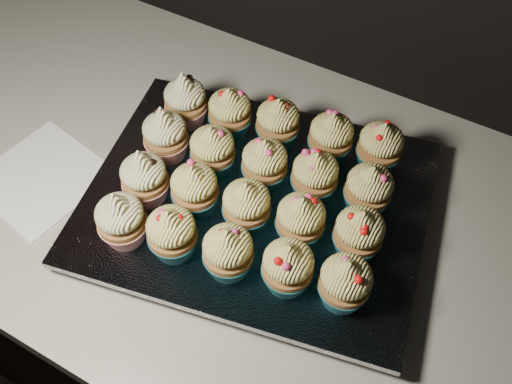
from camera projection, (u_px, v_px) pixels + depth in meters
cabinet at (294, 350)px, 1.17m from camera, size 2.40×0.60×0.86m
worktop at (311, 234)px, 0.80m from camera, size 2.44×0.64×0.04m
napkin at (42, 178)px, 0.83m from camera, size 0.19×0.19×0.00m
baking_tray at (256, 208)px, 0.79m from camera, size 0.47×0.39×0.02m
foil_lining at (256, 201)px, 0.78m from camera, size 0.51×0.43×0.01m
cupcake_0 at (121, 219)px, 0.71m from camera, size 0.06×0.06×0.10m
cupcake_1 at (172, 233)px, 0.70m from camera, size 0.06×0.06×0.08m
cupcake_2 at (228, 252)px, 0.68m from camera, size 0.06×0.06×0.08m
cupcake_3 at (288, 267)px, 0.67m from camera, size 0.06×0.06×0.08m
cupcake_4 at (345, 282)px, 0.66m from camera, size 0.06×0.06×0.08m
cupcake_5 at (144, 177)px, 0.74m from camera, size 0.06×0.06×0.10m
cupcake_6 at (195, 189)px, 0.74m from camera, size 0.06×0.06×0.08m
cupcake_7 at (247, 205)px, 0.72m from camera, size 0.06×0.06×0.08m
cupcake_8 at (301, 220)px, 0.71m from camera, size 0.06×0.06×0.08m
cupcake_9 at (359, 233)px, 0.70m from camera, size 0.06×0.06×0.08m
cupcake_10 at (165, 135)px, 0.79m from camera, size 0.06×0.06×0.10m
cupcake_11 at (213, 150)px, 0.77m from camera, size 0.06×0.06×0.08m
cupcake_12 at (265, 164)px, 0.76m from camera, size 0.06×0.06×0.08m
cupcake_13 at (315, 176)px, 0.75m from camera, size 0.06×0.06×0.08m
cupcake_14 at (369, 189)px, 0.73m from camera, size 0.06×0.06×0.08m
cupcake_15 at (185, 101)px, 0.83m from camera, size 0.06×0.06×0.10m
cupcake_16 at (230, 112)px, 0.81m from camera, size 0.06×0.06×0.08m
cupcake_17 at (278, 123)px, 0.80m from camera, size 0.06×0.06×0.08m
cupcake_18 at (331, 137)px, 0.79m from camera, size 0.06×0.06×0.08m
cupcake_19 at (380, 147)px, 0.78m from camera, size 0.06×0.06×0.08m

